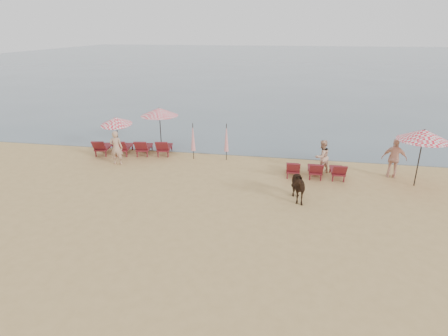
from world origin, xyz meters
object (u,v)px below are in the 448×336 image
object	(u,v)px
umbrella_open_left_a	(159,112)
umbrella_open_left_b	(116,121)
lounger_cluster_left	(133,147)
umbrella_closed_right	(226,138)
beachgoer_right_b	(394,159)
cow	(295,185)
beachgoer_right_a	(322,157)
lounger_cluster_right	(315,169)
umbrella_closed_left	(193,137)
beachgoer_left	(116,148)
umbrella_open_right	(424,135)

from	to	relation	value
umbrella_open_left_a	umbrella_open_left_b	distance (m)	2.52
lounger_cluster_left	umbrella_closed_right	bearing A→B (deg)	-8.20
umbrella_open_left_b	beachgoer_right_b	size ratio (longest dim) A/B	1.15
lounger_cluster_left	beachgoer_right_b	bearing A→B (deg)	-13.27
cow	beachgoer_right_a	size ratio (longest dim) A/B	0.95
umbrella_open_left_a	lounger_cluster_right	bearing A→B (deg)	-12.17
umbrella_open_left_b	cow	distance (m)	11.08
umbrella_closed_left	beachgoer_left	distance (m)	4.10
lounger_cluster_right	beachgoer_left	world-z (taller)	beachgoer_left
umbrella_open_right	umbrella_closed_right	distance (m)	9.47
umbrella_open_left_a	lounger_cluster_left	bearing A→B (deg)	-121.78
lounger_cluster_left	lounger_cluster_right	distance (m)	10.24
umbrella_open_left_a	beachgoer_right_a	bearing A→B (deg)	-7.55
umbrella_open_left_b	beachgoer_left	world-z (taller)	umbrella_open_left_b
lounger_cluster_left	umbrella_open_right	world-z (taller)	umbrella_open_right
umbrella_open_left_b	lounger_cluster_left	bearing A→B (deg)	-18.94
umbrella_open_right	umbrella_closed_right	bearing A→B (deg)	147.31
umbrella_open_right	umbrella_closed_left	distance (m)	11.21
umbrella_closed_left	beachgoer_right_a	xyz separation A→B (m)	(6.83, -0.92, -0.40)
umbrella_closed_left	umbrella_closed_right	world-z (taller)	umbrella_closed_right
umbrella_open_left_a	cow	bearing A→B (deg)	-29.37
umbrella_open_right	beachgoer_right_a	world-z (taller)	umbrella_open_right
lounger_cluster_right	beachgoer_left	bearing A→B (deg)	178.44
umbrella_closed_right	beachgoer_right_b	world-z (taller)	umbrella_closed_right
umbrella_closed_right	lounger_cluster_right	bearing A→B (deg)	-21.03
umbrella_open_left_b	beachgoer_left	xyz separation A→B (m)	(0.70, -1.68, -1.02)
umbrella_open_left_b	beachgoer_left	bearing A→B (deg)	-84.49
beachgoer_left	beachgoer_right_b	world-z (taller)	beachgoer_right_b
umbrella_open_left_a	umbrella_closed_left	xyz separation A→B (m)	(2.41, -1.54, -0.99)
umbrella_open_left_a	umbrella_closed_left	bearing A→B (deg)	-25.24
lounger_cluster_right	umbrella_closed_right	xyz separation A→B (m)	(-4.69, 1.80, 0.84)
umbrella_open_left_a	beachgoer_left	xyz separation A→B (m)	(-1.37, -3.09, -1.32)
beachgoer_right_a	umbrella_closed_left	bearing A→B (deg)	-46.52
lounger_cluster_right	umbrella_closed_right	world-z (taller)	umbrella_closed_right
lounger_cluster_right	umbrella_closed_right	distance (m)	5.09
umbrella_closed_right	lounger_cluster_left	bearing A→B (deg)	-179.20
umbrella_closed_left	beachgoer_left	bearing A→B (deg)	-157.75
lounger_cluster_left	lounger_cluster_right	world-z (taller)	lounger_cluster_left
cow	beachgoer_right_a	distance (m)	3.71
lounger_cluster_right	beachgoer_right_a	size ratio (longest dim) A/B	1.64
umbrella_open_right	umbrella_open_left_b	bearing A→B (deg)	152.42
umbrella_open_left_a	cow	size ratio (longest dim) A/B	1.53
lounger_cluster_right	umbrella_open_right	world-z (taller)	umbrella_open_right
beachgoer_right_a	lounger_cluster_left	bearing A→B (deg)	-44.49
lounger_cluster_right	beachgoer_left	size ratio (longest dim) A/B	1.52
lounger_cluster_left	umbrella_closed_right	size ratio (longest dim) A/B	2.18
lounger_cluster_left	umbrella_open_left_a	xyz separation A→B (m)	(1.17, 1.44, 1.77)
lounger_cluster_right	umbrella_open_left_a	size ratio (longest dim) A/B	1.12
cow	lounger_cluster_right	bearing A→B (deg)	56.20
lounger_cluster_right	umbrella_open_left_b	distance (m)	11.24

